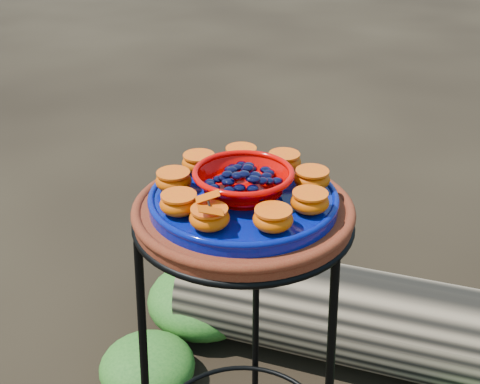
# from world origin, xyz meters

# --- Properties ---
(plant_stand) EXTENTS (0.44, 0.44, 0.70)m
(plant_stand) POSITION_xyz_m (0.00, 0.00, 0.35)
(plant_stand) COLOR black
(plant_stand) RESTS_ON ground
(terracotta_saucer) EXTENTS (0.39, 0.39, 0.03)m
(terracotta_saucer) POSITION_xyz_m (0.00, 0.00, 0.72)
(terracotta_saucer) COLOR #5B120A
(terracotta_saucer) RESTS_ON plant_stand
(cobalt_plate) EXTENTS (0.34, 0.34, 0.02)m
(cobalt_plate) POSITION_xyz_m (0.00, 0.00, 0.74)
(cobalt_plate) COLOR #080151
(cobalt_plate) RESTS_ON terracotta_saucer
(red_bowl) EXTENTS (0.17, 0.17, 0.05)m
(red_bowl) POSITION_xyz_m (0.00, 0.00, 0.78)
(red_bowl) COLOR #C20200
(red_bowl) RESTS_ON cobalt_plate
(glass_gems) EXTENTS (0.13, 0.13, 0.02)m
(glass_gems) POSITION_xyz_m (0.00, 0.00, 0.81)
(glass_gems) COLOR black
(glass_gems) RESTS_ON red_bowl
(orange_half_0) EXTENTS (0.07, 0.07, 0.04)m
(orange_half_0) POSITION_xyz_m (-0.04, -0.12, 0.77)
(orange_half_0) COLOR #B73800
(orange_half_0) RESTS_ON cobalt_plate
(orange_half_1) EXTENTS (0.07, 0.07, 0.04)m
(orange_half_1) POSITION_xyz_m (0.06, -0.11, 0.77)
(orange_half_1) COLOR #B73800
(orange_half_1) RESTS_ON cobalt_plate
(orange_half_2) EXTENTS (0.07, 0.07, 0.04)m
(orange_half_2) POSITION_xyz_m (0.12, -0.04, 0.77)
(orange_half_2) COLOR #B73800
(orange_half_2) RESTS_ON cobalt_plate
(orange_half_3) EXTENTS (0.07, 0.07, 0.04)m
(orange_half_3) POSITION_xyz_m (0.12, 0.04, 0.77)
(orange_half_3) COLOR #B73800
(orange_half_3) RESTS_ON cobalt_plate
(orange_half_4) EXTENTS (0.07, 0.07, 0.04)m
(orange_half_4) POSITION_xyz_m (0.06, 0.11, 0.77)
(orange_half_4) COLOR #B73800
(orange_half_4) RESTS_ON cobalt_plate
(orange_half_5) EXTENTS (0.07, 0.07, 0.04)m
(orange_half_5) POSITION_xyz_m (-0.02, 0.12, 0.77)
(orange_half_5) COLOR #B73800
(orange_half_5) RESTS_ON cobalt_plate
(orange_half_6) EXTENTS (0.07, 0.07, 0.04)m
(orange_half_6) POSITION_xyz_m (-0.10, 0.08, 0.77)
(orange_half_6) COLOR #B73800
(orange_half_6) RESTS_ON cobalt_plate
(orange_half_7) EXTENTS (0.07, 0.07, 0.04)m
(orange_half_7) POSITION_xyz_m (-0.13, -0.00, 0.77)
(orange_half_7) COLOR #B73800
(orange_half_7) RESTS_ON cobalt_plate
(orange_half_8) EXTENTS (0.07, 0.07, 0.04)m
(orange_half_8) POSITION_xyz_m (-0.10, -0.08, 0.77)
(orange_half_8) COLOR #B73800
(orange_half_8) RESTS_ON cobalt_plate
(butterfly) EXTENTS (0.10, 0.08, 0.01)m
(butterfly) POSITION_xyz_m (-0.04, -0.12, 0.80)
(butterfly) COLOR #D44200
(butterfly) RESTS_ON orange_half_0
(driftwood_log) EXTENTS (1.55, 0.65, 0.28)m
(driftwood_log) POSITION_xyz_m (0.50, 0.41, 0.14)
(driftwood_log) COLOR black
(driftwood_log) RESTS_ON ground
(foliage_left) EXTENTS (0.26, 0.26, 0.13)m
(foliage_left) POSITION_xyz_m (-0.30, 0.25, 0.07)
(foliage_left) COLOR #184714
(foliage_left) RESTS_ON ground
(foliage_back) EXTENTS (0.35, 0.35, 0.18)m
(foliage_back) POSITION_xyz_m (-0.21, 0.54, 0.09)
(foliage_back) COLOR #184714
(foliage_back) RESTS_ON ground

